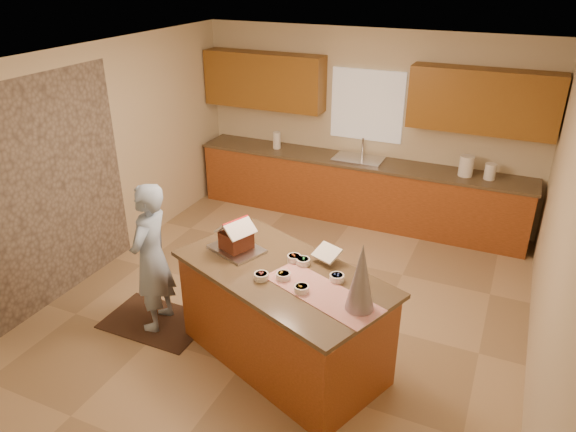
{
  "coord_description": "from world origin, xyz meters",
  "views": [
    {
      "loc": [
        2.05,
        -4.59,
        3.54
      ],
      "look_at": [
        -0.1,
        0.2,
        1.0
      ],
      "focal_mm": 33.41,
      "sensor_mm": 36.0,
      "label": 1
    }
  ],
  "objects_px": {
    "island_base": "(283,318)",
    "gingerbread_house": "(236,237)",
    "tinsel_tree": "(361,277)",
    "boy": "(151,258)"
  },
  "relations": [
    {
      "from": "tinsel_tree",
      "to": "boy",
      "type": "xyz_separation_m",
      "value": [
        -2.24,
        0.22,
        -0.47
      ]
    },
    {
      "from": "tinsel_tree",
      "to": "gingerbread_house",
      "type": "bearing_deg",
      "value": 162.3
    },
    {
      "from": "tinsel_tree",
      "to": "gingerbread_house",
      "type": "distance_m",
      "value": 1.44
    },
    {
      "from": "boy",
      "to": "gingerbread_house",
      "type": "xyz_separation_m",
      "value": [
        0.87,
        0.22,
        0.32
      ]
    },
    {
      "from": "island_base",
      "to": "boy",
      "type": "distance_m",
      "value": 1.48
    },
    {
      "from": "island_base",
      "to": "gingerbread_house",
      "type": "distance_m",
      "value": 0.89
    },
    {
      "from": "island_base",
      "to": "gingerbread_house",
      "type": "relative_size",
      "value": 4.97
    },
    {
      "from": "island_base",
      "to": "tinsel_tree",
      "type": "bearing_deg",
      "value": 3.67
    },
    {
      "from": "tinsel_tree",
      "to": "island_base",
      "type": "bearing_deg",
      "value": 161.67
    },
    {
      "from": "tinsel_tree",
      "to": "boy",
      "type": "height_order",
      "value": "boy"
    }
  ]
}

